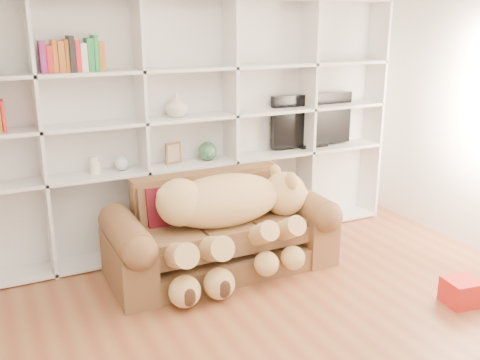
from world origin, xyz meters
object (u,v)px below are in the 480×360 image
gift_box (461,292)px  tv (312,121)px  teddy_bear (229,213)px  sofa (220,236)px

gift_box → tv: tv is taller
gift_box → teddy_bear: bearing=138.9°
gift_box → tv: bearing=92.7°
gift_box → tv: (-0.10, 2.07, 1.04)m
sofa → gift_box: sofa is taller
tv → sofa: bearing=-154.9°
sofa → gift_box: bearing=-44.4°
sofa → tv: size_ratio=2.08×
gift_box → tv: size_ratio=0.27×
teddy_bear → tv: (1.35, 0.81, 0.55)m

